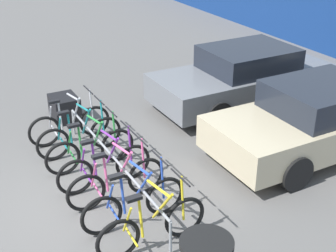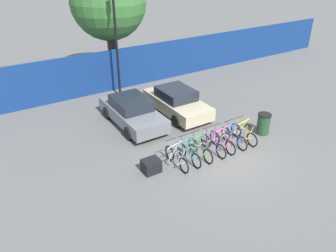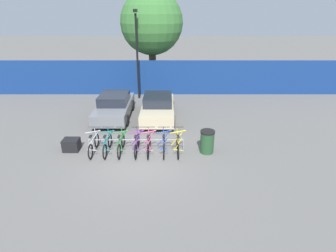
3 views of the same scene
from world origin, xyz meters
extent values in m
plane|color=#605E5B|center=(0.00, 0.00, 0.00)|extent=(120.00, 120.00, 0.00)
cube|color=navy|center=(0.00, 9.50, 1.25)|extent=(36.00, 0.16, 2.51)
cylinder|color=gray|center=(-0.23, 0.68, 0.55)|extent=(4.20, 0.04, 0.04)
cylinder|color=gray|center=(-2.33, 0.68, 0.28)|extent=(0.04, 0.04, 0.55)
cylinder|color=gray|center=(1.86, 0.68, 0.28)|extent=(0.04, 0.04, 0.55)
torus|color=black|center=(-2.08, 0.00, 0.33)|extent=(0.06, 0.66, 0.66)
torus|color=black|center=(-2.08, 1.05, 0.33)|extent=(0.06, 0.66, 0.66)
cylinder|color=#B7B7BC|center=(-2.08, 0.68, 0.65)|extent=(0.60, 0.04, 0.76)
cylinder|color=#B7B7BC|center=(-2.08, 0.63, 0.96)|extent=(0.68, 0.04, 0.16)
cylinder|color=#B7B7BC|center=(-2.08, 0.35, 0.59)|extent=(0.14, 0.04, 0.63)
cylinder|color=#B7B7BC|center=(-2.08, 0.15, 0.61)|extent=(0.32, 0.03, 0.58)
cylinder|color=#B7B7BC|center=(-2.08, 0.20, 0.31)|extent=(0.40, 0.03, 0.08)
cylinder|color=#B7B7BC|center=(-2.08, 1.01, 0.68)|extent=(0.12, 0.04, 0.69)
cylinder|color=black|center=(-2.08, 0.97, 1.04)|extent=(0.52, 0.03, 0.03)
cube|color=black|center=(-2.08, 0.25, 0.93)|extent=(0.10, 0.22, 0.05)
torus|color=black|center=(-1.48, 0.00, 0.33)|extent=(0.06, 0.66, 0.66)
torus|color=black|center=(-1.48, 1.05, 0.33)|extent=(0.06, 0.66, 0.66)
cylinder|color=#197A7F|center=(-1.48, 0.68, 0.65)|extent=(0.60, 0.04, 0.76)
cylinder|color=#197A7F|center=(-1.48, 0.63, 0.96)|extent=(0.68, 0.04, 0.16)
cylinder|color=#197A7F|center=(-1.48, 0.35, 0.59)|extent=(0.14, 0.04, 0.63)
cylinder|color=#197A7F|center=(-1.48, 0.15, 0.61)|extent=(0.32, 0.03, 0.58)
cylinder|color=#197A7F|center=(-1.48, 0.20, 0.31)|extent=(0.40, 0.03, 0.08)
cylinder|color=#197A7F|center=(-1.48, 1.01, 0.68)|extent=(0.12, 0.04, 0.69)
cylinder|color=black|center=(-1.48, 0.97, 1.04)|extent=(0.52, 0.03, 0.03)
cube|color=black|center=(-1.48, 0.25, 0.93)|extent=(0.10, 0.22, 0.05)
torus|color=black|center=(-0.88, 0.00, 0.33)|extent=(0.06, 0.66, 0.66)
torus|color=black|center=(-0.88, 1.05, 0.33)|extent=(0.06, 0.66, 0.66)
cylinder|color=#288438|center=(-0.88, 0.68, 0.65)|extent=(0.60, 0.04, 0.76)
cylinder|color=#288438|center=(-0.88, 0.63, 0.96)|extent=(0.68, 0.04, 0.16)
cylinder|color=#288438|center=(-0.88, 0.35, 0.59)|extent=(0.14, 0.04, 0.63)
cylinder|color=#288438|center=(-0.88, 0.15, 0.61)|extent=(0.32, 0.03, 0.58)
cylinder|color=#288438|center=(-0.88, 0.20, 0.31)|extent=(0.40, 0.03, 0.08)
cylinder|color=#288438|center=(-0.88, 1.01, 0.68)|extent=(0.12, 0.04, 0.69)
cylinder|color=black|center=(-0.88, 0.97, 1.04)|extent=(0.52, 0.03, 0.03)
cube|color=black|center=(-0.88, 0.25, 0.93)|extent=(0.10, 0.22, 0.05)
torus|color=black|center=(-0.18, 0.00, 0.33)|extent=(0.06, 0.66, 0.66)
torus|color=black|center=(-0.18, 1.05, 0.33)|extent=(0.06, 0.66, 0.66)
cylinder|color=#752D99|center=(-0.18, 0.68, 0.65)|extent=(0.60, 0.04, 0.76)
cylinder|color=#752D99|center=(-0.18, 0.63, 0.96)|extent=(0.68, 0.04, 0.16)
cylinder|color=#752D99|center=(-0.18, 0.35, 0.59)|extent=(0.14, 0.04, 0.63)
cylinder|color=#752D99|center=(-0.18, 0.15, 0.61)|extent=(0.32, 0.03, 0.58)
cylinder|color=#752D99|center=(-0.18, 0.20, 0.31)|extent=(0.40, 0.03, 0.08)
cylinder|color=#752D99|center=(-0.18, 1.01, 0.68)|extent=(0.12, 0.04, 0.69)
cylinder|color=black|center=(-0.18, 0.97, 1.04)|extent=(0.52, 0.03, 0.03)
cube|color=black|center=(-0.18, 0.25, 0.93)|extent=(0.10, 0.22, 0.05)
torus|color=black|center=(0.34, 0.00, 0.33)|extent=(0.06, 0.66, 0.66)
torus|color=black|center=(0.34, 1.05, 0.33)|extent=(0.06, 0.66, 0.66)
cylinder|color=#E55993|center=(0.34, 0.68, 0.65)|extent=(0.60, 0.04, 0.76)
cylinder|color=#E55993|center=(0.34, 0.63, 0.96)|extent=(0.68, 0.04, 0.16)
cylinder|color=#E55993|center=(0.34, 0.35, 0.59)|extent=(0.14, 0.04, 0.63)
cylinder|color=#E55993|center=(0.34, 0.15, 0.61)|extent=(0.32, 0.03, 0.58)
cylinder|color=#E55993|center=(0.34, 0.20, 0.31)|extent=(0.40, 0.03, 0.08)
cylinder|color=#E55993|center=(0.34, 1.01, 0.68)|extent=(0.12, 0.04, 0.69)
cylinder|color=black|center=(0.34, 0.97, 1.04)|extent=(0.52, 0.03, 0.03)
cube|color=black|center=(0.34, 0.25, 0.93)|extent=(0.10, 0.22, 0.05)
torus|color=black|center=(1.00, 0.00, 0.33)|extent=(0.06, 0.66, 0.66)
torus|color=black|center=(1.00, 1.05, 0.33)|extent=(0.06, 0.66, 0.66)
cylinder|color=#284CB7|center=(1.00, 0.68, 0.65)|extent=(0.60, 0.04, 0.76)
cylinder|color=#284CB7|center=(1.00, 0.63, 0.96)|extent=(0.68, 0.04, 0.16)
cylinder|color=#284CB7|center=(1.00, 0.35, 0.59)|extent=(0.14, 0.04, 0.63)
cylinder|color=#284CB7|center=(1.00, 0.15, 0.61)|extent=(0.32, 0.03, 0.58)
cylinder|color=#284CB7|center=(1.00, 0.20, 0.31)|extent=(0.40, 0.03, 0.08)
cylinder|color=#284CB7|center=(1.00, 1.01, 0.68)|extent=(0.12, 0.04, 0.69)
cylinder|color=black|center=(1.00, 0.97, 1.04)|extent=(0.52, 0.03, 0.03)
cube|color=black|center=(1.00, 0.25, 0.93)|extent=(0.10, 0.22, 0.05)
torus|color=black|center=(1.61, 0.00, 0.33)|extent=(0.06, 0.66, 0.66)
torus|color=black|center=(1.61, 1.05, 0.33)|extent=(0.06, 0.66, 0.66)
cylinder|color=yellow|center=(1.61, 0.68, 0.65)|extent=(0.60, 0.04, 0.76)
cylinder|color=yellow|center=(1.61, 0.63, 0.96)|extent=(0.68, 0.04, 0.16)
cylinder|color=yellow|center=(1.61, 0.35, 0.59)|extent=(0.14, 0.04, 0.63)
cylinder|color=yellow|center=(1.61, 0.15, 0.61)|extent=(0.32, 0.03, 0.58)
cylinder|color=yellow|center=(1.61, 0.20, 0.31)|extent=(0.40, 0.03, 0.08)
cylinder|color=yellow|center=(1.61, 1.01, 0.68)|extent=(0.12, 0.04, 0.69)
cylinder|color=black|center=(1.61, 0.97, 1.04)|extent=(0.52, 0.03, 0.03)
cube|color=black|center=(1.61, 0.25, 0.93)|extent=(0.10, 0.22, 0.05)
cube|color=slate|center=(-1.94, 4.73, 0.57)|extent=(1.80, 4.35, 0.62)
cube|color=#1E232D|center=(-1.94, 4.84, 1.14)|extent=(1.58, 2.00, 0.52)
cylinder|color=black|center=(-2.79, 5.99, 0.32)|extent=(0.20, 0.64, 0.64)
cylinder|color=black|center=(-1.08, 5.99, 0.32)|extent=(0.20, 0.64, 0.64)
cylinder|color=black|center=(-2.79, 3.47, 0.32)|extent=(0.20, 0.64, 0.64)
cylinder|color=black|center=(-1.08, 3.47, 0.32)|extent=(0.20, 0.64, 0.64)
cube|color=#C1B28E|center=(0.60, 4.54, 0.57)|extent=(1.80, 4.23, 0.62)
cube|color=#1E232D|center=(0.60, 4.65, 1.14)|extent=(1.58, 1.94, 0.52)
cylinder|color=black|center=(-0.25, 5.77, 0.32)|extent=(0.20, 0.64, 0.64)
cylinder|color=black|center=(1.46, 5.77, 0.32)|extent=(0.20, 0.64, 0.64)
cylinder|color=black|center=(-0.25, 3.32, 0.32)|extent=(0.20, 0.64, 0.64)
cylinder|color=black|center=(1.46, 3.32, 0.32)|extent=(0.20, 0.64, 0.64)
cylinder|color=black|center=(-0.90, 8.50, 2.82)|extent=(0.14, 0.14, 5.64)
cylinder|color=#234728|center=(2.90, 0.57, 0.47)|extent=(0.60, 0.60, 0.95)
cylinder|color=black|center=(2.90, 0.57, 0.99)|extent=(0.63, 0.63, 0.08)
cube|color=black|center=(-3.14, 0.74, 0.28)|extent=(0.70, 0.56, 0.55)
cylinder|color=brown|center=(-0.04, 11.30, 1.61)|extent=(0.56, 0.56, 3.22)
sphere|color=#387033|center=(-0.04, 11.30, 4.97)|extent=(4.68, 4.68, 4.68)
camera|label=1|loc=(6.33, -1.80, 4.53)|focal=50.00mm
camera|label=2|loc=(-8.23, -8.59, 7.85)|focal=35.00mm
camera|label=3|loc=(1.18, -9.65, 5.74)|focal=28.00mm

